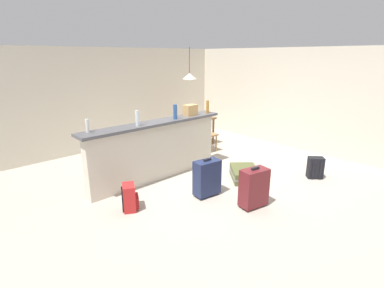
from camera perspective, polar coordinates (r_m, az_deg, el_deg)
name	(u,v)px	position (r m, az deg, el deg)	size (l,w,h in m)	color
ground_plane	(204,176)	(5.94, 2.36, -6.29)	(13.00, 13.00, 0.05)	#ADA393
wall_back	(122,97)	(7.98, -13.40, 8.80)	(6.60, 0.10, 2.50)	beige
wall_right	(278,97)	(8.14, 16.45, 8.72)	(0.10, 6.00, 2.50)	beige
partition_half_wall	(157,152)	(5.63, -6.88, -1.57)	(2.80, 0.20, 1.08)	beige
bar_countertop	(156,123)	(5.48, -7.09, 4.07)	(2.96, 0.40, 0.05)	#4C4C51
bottle_white	(87,126)	(4.93, -19.67, 3.35)	(0.06, 0.06, 0.22)	silver
bottle_clear	(137,118)	(5.14, -10.61, 4.91)	(0.06, 0.06, 0.27)	silver
bottle_blue	(175,112)	(5.64, -3.29, 6.27)	(0.08, 0.08, 0.28)	#284C89
bottle_amber	(208,107)	(6.23, 3.04, 7.21)	(0.06, 0.06, 0.27)	#9E661E
grocery_bag	(190,110)	(5.98, -0.33, 6.61)	(0.26, 0.18, 0.22)	tan
dining_table	(191,121)	(7.70, -0.15, 4.40)	(1.10, 0.80, 0.74)	brown
dining_chair_near_partition	(205,130)	(7.31, 2.57, 2.65)	(0.43, 0.43, 0.93)	#9E754C
pendant_lamp	(189,76)	(7.46, -0.50, 13.06)	(0.34, 0.34, 0.80)	black
suitcase_flat_olive	(244,174)	(5.80, 10.16, -5.68)	(0.83, 0.85, 0.22)	#51562D
suitcase_upright_maroon	(254,187)	(4.73, 11.95, -8.25)	(0.48, 0.32, 0.67)	maroon
backpack_red	(130,198)	(4.70, -12.01, -10.18)	(0.32, 0.33, 0.42)	red
backpack_black	(315,168)	(6.23, 22.81, -4.30)	(0.34, 0.34, 0.42)	black
suitcase_upright_navy	(207,177)	(4.99, 2.93, -6.51)	(0.47, 0.30, 0.67)	#1E284C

